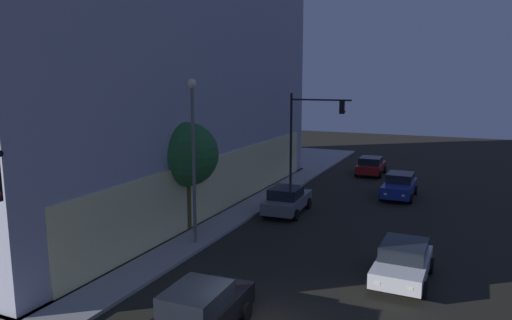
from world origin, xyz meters
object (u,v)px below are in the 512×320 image
at_px(modern_building, 71,62).
at_px(car_white, 403,261).
at_px(traffic_light_far_corner, 308,126).
at_px(car_red, 371,166).
at_px(street_lamp_sidewalk, 193,142).
at_px(car_grey, 287,200).
at_px(sidewalk_tree, 186,155).
at_px(car_blue, 399,185).
at_px(car_black, 200,311).

height_order(modern_building, car_white, modern_building).
bearing_deg(traffic_light_far_corner, car_red, -23.85).
relative_size(traffic_light_far_corner, street_lamp_sidewalk, 0.88).
xyz_separation_m(car_white, car_grey, (7.24, 7.66, 0.04)).
distance_m(modern_building, sidewalk_tree, 13.48).
relative_size(modern_building, traffic_light_far_corner, 4.32).
bearing_deg(car_grey, car_blue, -39.82).
distance_m(car_white, car_red, 21.85).
distance_m(sidewalk_tree, car_black, 11.16).
bearing_deg(car_blue, sidewalk_tree, 142.76).
xyz_separation_m(street_lamp_sidewalk, car_blue, (14.05, -7.89, -4.30)).
distance_m(traffic_light_far_corner, car_white, 16.63).
height_order(traffic_light_far_corner, car_black, traffic_light_far_corner).
distance_m(street_lamp_sidewalk, car_blue, 16.68).
distance_m(modern_building, car_blue, 24.17).
distance_m(traffic_light_far_corner, car_blue, 7.64).
distance_m(car_grey, car_blue, 8.97).
relative_size(traffic_light_far_corner, car_white, 1.64).
bearing_deg(modern_building, traffic_light_far_corner, -61.93).
height_order(traffic_light_far_corner, street_lamp_sidewalk, street_lamp_sidewalk).
height_order(street_lamp_sidewalk, car_red, street_lamp_sidewalk).
bearing_deg(car_red, street_lamp_sidewalk, 167.60).
distance_m(traffic_light_far_corner, sidewalk_tree, 12.30).
height_order(sidewalk_tree, car_red, sidewalk_tree).
relative_size(car_black, car_red, 1.06).
distance_m(car_black, car_white, 8.79).
relative_size(car_white, car_red, 1.02).
xyz_separation_m(sidewalk_tree, car_blue, (12.33, -9.38, -3.34)).
bearing_deg(street_lamp_sidewalk, car_black, -147.59).
bearing_deg(car_red, traffic_light_far_corner, 156.15).
xyz_separation_m(modern_building, traffic_light_far_corner, (7.78, -14.59, -4.50)).
relative_size(traffic_light_far_corner, car_red, 1.67).
distance_m(car_black, car_red, 28.24).
bearing_deg(sidewalk_tree, car_blue, -37.24).
height_order(car_white, car_red, car_red).
height_order(traffic_light_far_corner, sidewalk_tree, traffic_light_far_corner).
xyz_separation_m(sidewalk_tree, car_red, (19.43, -6.13, -3.37)).
bearing_deg(traffic_light_far_corner, car_blue, -86.74).
bearing_deg(car_black, street_lamp_sidewalk, 32.41).
distance_m(modern_building, car_red, 24.99).
relative_size(car_black, car_blue, 0.97).
relative_size(street_lamp_sidewalk, car_blue, 1.76).
xyz_separation_m(car_black, car_white, (7.01, -5.30, -0.06)).
xyz_separation_m(street_lamp_sidewalk, sidewalk_tree, (1.71, 1.48, -0.96)).
bearing_deg(car_grey, traffic_light_far_corner, 7.00).
relative_size(traffic_light_far_corner, car_grey, 1.51).
distance_m(car_blue, car_red, 7.80).
bearing_deg(car_blue, car_grey, 140.18).
xyz_separation_m(modern_building, street_lamp_sidewalk, (-5.89, -13.25, -4.12)).
height_order(car_black, car_red, car_black).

